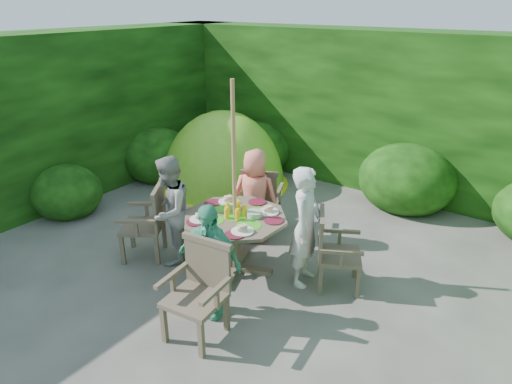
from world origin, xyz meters
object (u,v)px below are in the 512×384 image
Objects in this scene: child_back at (255,196)px; patio_table at (236,225)px; garden_chair_front at (199,289)px; child_right at (306,227)px; child_left at (170,211)px; garden_chair_left at (148,221)px; garden_chair_right at (333,250)px; parasol_pole at (234,182)px; child_front at (209,260)px; garden_chair_back at (261,198)px; dome_tent at (223,184)px.

patio_table is at bearing 89.88° from child_back.
garden_chair_front is at bearing -69.37° from patio_table.
child_back is at bearing 53.39° from child_right.
garden_chair_left is at bearing -97.15° from child_left.
patio_table is at bearing 86.63° from child_left.
garden_chair_front is at bearing 126.78° from garden_chair_right.
parasol_pole is 1.80× the size of child_back.
child_front is (0.55, -1.50, -0.01)m from child_back.
garden_chair_right is at bearing 131.93° from garden_chair_back.
patio_table is 1.26× the size of child_back.
patio_table is 0.51m from parasol_pole.
garden_chair_back is at bearing -91.09° from child_back.
dome_tent is at bearing 132.99° from patio_table.
child_front is (-0.77, -1.12, 0.15)m from garden_chair_right.
parasol_pole is 0.94m from child_back.
parasol_pole is 0.95m from child_front.
child_front reaches higher than garden_chair_right.
patio_table is at bearing 87.28° from garden_chair_back.
parasol_pole is at bearing 87.07° from garden_chair_back.
patio_table is 0.80m from child_back.
child_front is at bearing 87.15° from garden_chair_back.
child_back is at bearing 102.15° from child_front.
garden_chair_back is at bearing 140.53° from child_left.
parasol_pole reaches higher than child_right.
child_left is at bearing 147.15° from child_front.
garden_chair_back is 0.34m from child_back.
parasol_pole reaches higher than patio_table.
garden_chair_front is at bearing 33.12° from child_left.
dome_tent is at bearing 132.90° from parasol_pole.
child_back reaches higher than patio_table.
garden_chair_right is at bearing -83.63° from child_right.
child_left is (-0.76, -0.27, 0.07)m from patio_table.
child_right is 1.11× the size of child_back.
garden_chair_front is at bearing 30.44° from garden_chair_left.
garden_chair_right is 0.38m from child_right.
child_back reaches higher than child_front.
patio_table is 0.81m from child_left.
garden_chair_back is (0.67, 1.40, -0.02)m from garden_chair_left.
parasol_pole reaches higher than child_left.
patio_table is 1.83× the size of garden_chair_right.
child_right is (1.13, -0.77, 0.22)m from garden_chair_back.
child_right is at bearing 74.88° from garden_chair_left.
garden_chair_right is at bearing 58.15° from garden_chair_front.
child_back is (-0.28, 0.75, 0.02)m from patio_table.
dome_tent is (-0.79, 2.33, -0.47)m from garden_chair_left.
garden_chair_right is 2.21m from garden_chair_left.
parasol_pole is 2.47× the size of garden_chair_front.
garden_chair_front is (0.39, -1.03, -0.63)m from parasol_pole.
garden_chair_left is 1.04× the size of garden_chair_back.
garden_chair_back is at bearing 109.73° from parasol_pole.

